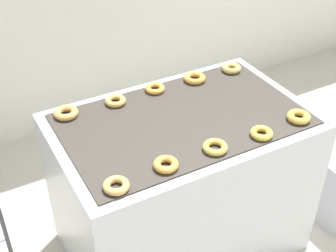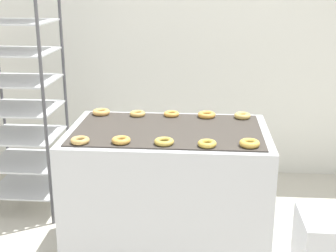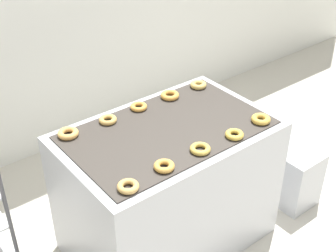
% 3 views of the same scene
% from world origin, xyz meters
% --- Properties ---
extents(fryer_machine, '(1.25, 0.80, 0.88)m').
position_xyz_m(fryer_machine, '(0.00, 0.65, 0.44)').
color(fryer_machine, '#B7BABF').
rests_on(fryer_machine, ground_plane).
extents(glaze_bin, '(0.29, 0.40, 0.43)m').
position_xyz_m(glaze_bin, '(0.95, 0.43, 0.22)').
color(glaze_bin, '#B7BABF').
rests_on(glaze_bin, ground_plane).
extents(donut_near_leftmost, '(0.11, 0.11, 0.03)m').
position_xyz_m(donut_near_leftmost, '(-0.48, 0.35, 0.89)').
color(donut_near_leftmost, tan).
rests_on(donut_near_leftmost, fryer_machine).
extents(donut_near_left, '(0.11, 0.11, 0.03)m').
position_xyz_m(donut_near_left, '(-0.25, 0.37, 0.89)').
color(donut_near_left, gold).
rests_on(donut_near_left, fryer_machine).
extents(donut_near_center, '(0.11, 0.11, 0.03)m').
position_xyz_m(donut_near_center, '(0.00, 0.37, 0.89)').
color(donut_near_center, gold).
rests_on(donut_near_center, fryer_machine).
extents(donut_near_right, '(0.11, 0.11, 0.03)m').
position_xyz_m(donut_near_right, '(0.24, 0.35, 0.89)').
color(donut_near_right, gold).
rests_on(donut_near_right, fryer_machine).
extents(donut_near_rightmost, '(0.11, 0.11, 0.04)m').
position_xyz_m(donut_near_rightmost, '(0.48, 0.37, 0.90)').
color(donut_near_rightmost, gold).
rests_on(donut_near_rightmost, fryer_machine).
extents(donut_far_leftmost, '(0.12, 0.12, 0.03)m').
position_xyz_m(donut_far_leftmost, '(-0.48, 0.94, 0.89)').
color(donut_far_leftmost, '#DDA154').
rests_on(donut_far_leftmost, fryer_machine).
extents(donut_far_left, '(0.11, 0.11, 0.03)m').
position_xyz_m(donut_far_left, '(-0.23, 0.93, 0.89)').
color(donut_far_left, tan).
rests_on(donut_far_left, fryer_machine).
extents(donut_far_center, '(0.10, 0.10, 0.03)m').
position_xyz_m(donut_far_center, '(0.00, 0.94, 0.89)').
color(donut_far_center, gold).
rests_on(donut_far_center, fryer_machine).
extents(donut_far_right, '(0.12, 0.12, 0.03)m').
position_xyz_m(donut_far_right, '(0.24, 0.93, 0.89)').
color(donut_far_right, gold).
rests_on(donut_far_right, fryer_machine).
extents(donut_far_rightmost, '(0.11, 0.11, 0.03)m').
position_xyz_m(donut_far_rightmost, '(0.48, 0.93, 0.90)').
color(donut_far_rightmost, tan).
rests_on(donut_far_rightmost, fryer_machine).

